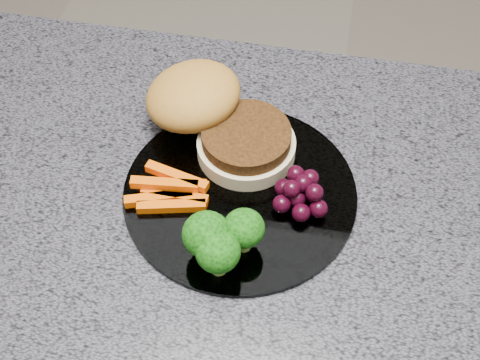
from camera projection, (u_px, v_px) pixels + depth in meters
name	position (u px, v px, depth m)	size (l,w,h in m)	color
countertop	(339.00, 256.00, 0.72)	(1.20, 0.60, 0.04)	#51505A
plate	(240.00, 193.00, 0.74)	(0.26, 0.26, 0.01)	white
burger	(212.00, 115.00, 0.78)	(0.21, 0.19, 0.06)	beige
carrot_sticks	(170.00, 191.00, 0.73)	(0.09, 0.06, 0.02)	#EB5903
broccoli	(220.00, 239.00, 0.66)	(0.08, 0.08, 0.06)	olive
grape_bunch	(301.00, 192.00, 0.72)	(0.06, 0.06, 0.04)	black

